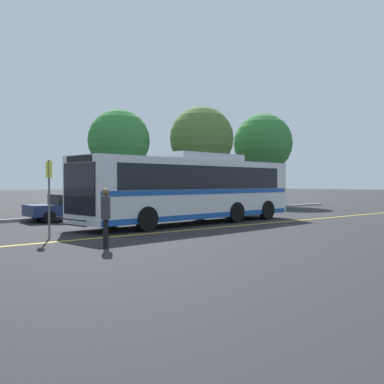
# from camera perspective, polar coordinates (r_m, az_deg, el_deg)

# --- Properties ---
(ground_plane) EXTENTS (220.00, 220.00, 0.00)m
(ground_plane) POSITION_cam_1_polar(r_m,az_deg,el_deg) (21.38, -1.21, -4.04)
(ground_plane) COLOR #262628
(lane_strip_0) EXTENTS (32.14, 0.20, 0.01)m
(lane_strip_0) POSITION_cam_1_polar(r_m,az_deg,el_deg) (19.83, 4.12, -4.44)
(lane_strip_0) COLOR gold
(lane_strip_0) RESTS_ON ground_plane
(curb_strip) EXTENTS (40.14, 0.36, 0.15)m
(curb_strip) POSITION_cam_1_polar(r_m,az_deg,el_deg) (26.61, -8.87, -2.86)
(curb_strip) COLOR #99999E
(curb_strip) RESTS_ON ground_plane
(transit_bus) EXTENTS (12.60, 3.54, 3.34)m
(transit_bus) POSITION_cam_1_polar(r_m,az_deg,el_deg) (21.38, 0.03, 0.59)
(transit_bus) COLOR silver
(transit_bus) RESTS_ON ground_plane
(parked_car_1) EXTENTS (4.14, 2.25, 1.36)m
(parked_car_1) POSITION_cam_1_polar(r_m,az_deg,el_deg) (23.79, -15.48, -1.88)
(parked_car_1) COLOR navy
(parked_car_1) RESTS_ON ground_plane
(parked_car_2) EXTENTS (4.53, 2.04, 1.38)m
(parked_car_2) POSITION_cam_1_polar(r_m,az_deg,el_deg) (26.85, -3.00, -1.46)
(parked_car_2) COLOR #9E9EA3
(parked_car_2) RESTS_ON ground_plane
(parked_car_3) EXTENTS (4.62, 1.90, 1.56)m
(parked_car_3) POSITION_cam_1_polar(r_m,az_deg,el_deg) (30.65, 5.04, -1.01)
(parked_car_3) COLOR maroon
(parked_car_3) RESTS_ON ground_plane
(pedestrian_0) EXTENTS (0.43, 0.47, 1.78)m
(pedestrian_0) POSITION_cam_1_polar(r_m,az_deg,el_deg) (13.55, -10.91, -2.75)
(pedestrian_0) COLOR black
(pedestrian_0) RESTS_ON ground_plane
(bus_stop_sign) EXTENTS (0.07, 0.40, 2.73)m
(bus_stop_sign) POSITION_cam_1_polar(r_m,az_deg,el_deg) (16.30, -17.70, 0.32)
(bus_stop_sign) COLOR #59595E
(bus_stop_sign) RESTS_ON ground_plane
(tree_1) EXTENTS (4.83, 4.83, 7.70)m
(tree_1) POSITION_cam_1_polar(r_m,az_deg,el_deg) (34.15, 1.23, 6.78)
(tree_1) COLOR #513823
(tree_1) RESTS_ON ground_plane
(tree_2) EXTENTS (4.21, 4.21, 6.94)m
(tree_2) POSITION_cam_1_polar(r_m,az_deg,el_deg) (31.13, -9.26, 6.47)
(tree_2) COLOR #513823
(tree_2) RESTS_ON ground_plane
(tree_3) EXTENTS (5.01, 5.01, 7.84)m
(tree_3) POSITION_cam_1_polar(r_m,az_deg,el_deg) (39.04, 9.01, 6.13)
(tree_3) COLOR #513823
(tree_3) RESTS_ON ground_plane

